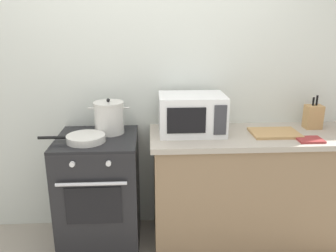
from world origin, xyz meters
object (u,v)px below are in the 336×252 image
(stove, at_px, (100,193))
(stock_pot, at_px, (109,117))
(microwave, at_px, (192,114))
(oven_mitt, at_px, (310,140))
(frying_pan, at_px, (85,138))
(cutting_board, at_px, (275,133))
(knife_block, at_px, (313,117))

(stove, distance_m, stock_pot, 0.60)
(microwave, relative_size, oven_mitt, 2.78)
(stock_pot, bearing_deg, microwave, -2.62)
(frying_pan, relative_size, microwave, 0.95)
(frying_pan, bearing_deg, stock_pot, 52.03)
(stove, height_order, microwave, microwave)
(stove, height_order, frying_pan, frying_pan)
(stock_pot, bearing_deg, cutting_board, -4.82)
(stove, relative_size, oven_mitt, 5.11)
(cutting_board, relative_size, knife_block, 1.33)
(stock_pot, bearing_deg, oven_mitt, -10.29)
(frying_pan, relative_size, knife_block, 1.76)
(microwave, xyz_separation_m, knife_block, (0.99, 0.06, -0.05))
(frying_pan, bearing_deg, cutting_board, 3.67)
(knife_block, bearing_deg, oven_mitt, -117.36)
(stove, distance_m, microwave, 0.95)
(frying_pan, bearing_deg, oven_mitt, -2.43)
(cutting_board, bearing_deg, oven_mitt, -38.29)
(frying_pan, distance_m, cutting_board, 1.43)
(stock_pot, height_order, frying_pan, stock_pot)
(stove, height_order, knife_block, knife_block)
(cutting_board, distance_m, knife_block, 0.39)
(frying_pan, xyz_separation_m, oven_mitt, (1.63, -0.07, -0.02))
(microwave, relative_size, cutting_board, 1.39)
(stock_pot, distance_m, cutting_board, 1.28)
(cutting_board, distance_m, oven_mitt, 0.26)
(stove, bearing_deg, microwave, 6.25)
(stove, bearing_deg, knife_block, 4.70)
(stove, xyz_separation_m, knife_block, (1.71, 0.14, 0.56))
(stock_pot, distance_m, microwave, 0.64)
(knife_block, bearing_deg, frying_pan, -172.60)
(stove, xyz_separation_m, stock_pot, (0.09, 0.11, 0.58))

